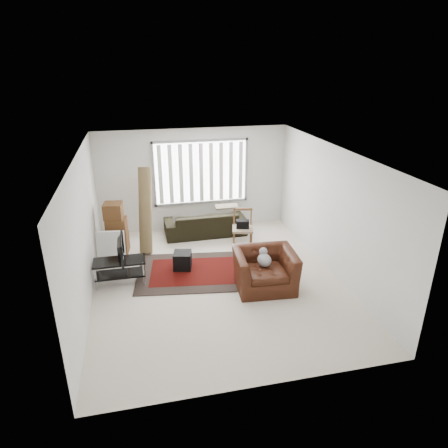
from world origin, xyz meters
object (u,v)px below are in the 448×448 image
(tv_stand, at_px, (120,267))
(moving_boxes, at_px, (116,230))
(sofa, at_px, (205,220))
(side_chair, at_px, (243,227))
(armchair, at_px, (265,267))

(tv_stand, relative_size, moving_boxes, 0.84)
(moving_boxes, distance_m, sofa, 2.32)
(tv_stand, bearing_deg, side_chair, 21.86)
(moving_boxes, xyz_separation_m, sofa, (2.24, 0.60, -0.17))
(tv_stand, height_order, armchair, armchair)
(tv_stand, relative_size, side_chair, 1.12)
(moving_boxes, bearing_deg, tv_stand, -86.67)
(tv_stand, bearing_deg, armchair, -15.71)
(side_chair, bearing_deg, armchair, -77.93)
(moving_boxes, height_order, armchair, moving_boxes)
(sofa, bearing_deg, armchair, 103.01)
(sofa, bearing_deg, side_chair, 129.28)
(tv_stand, xyz_separation_m, side_chair, (2.92, 1.17, 0.13))
(side_chair, xyz_separation_m, armchair, (-0.07, -1.97, -0.06))
(moving_boxes, height_order, side_chair, moving_boxes)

